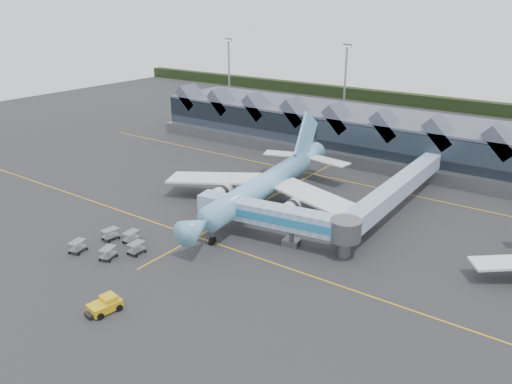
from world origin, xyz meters
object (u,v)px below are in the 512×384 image
Objects in this scene: main_airliner at (266,184)px; fuel_truck at (217,196)px; jet_bridge at (285,219)px; pushback_tug at (105,305)px.

main_airliner is 8.88m from fuel_truck.
jet_bridge reaches higher than fuel_truck.
pushback_tug is (-7.72, -26.55, -3.16)m from jet_bridge.
jet_bridge is 2.71× the size of fuel_truck.
main_airliner is at bearing 17.58° from fuel_truck.
main_airliner is at bearing 103.80° from pushback_tug.
main_airliner is 10.31× the size of pushback_tug.
pushback_tug is (9.79, -32.14, -0.94)m from fuel_truck.
jet_bridge is 27.83m from pushback_tug.
main_airliner is 1.76× the size of jet_bridge.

